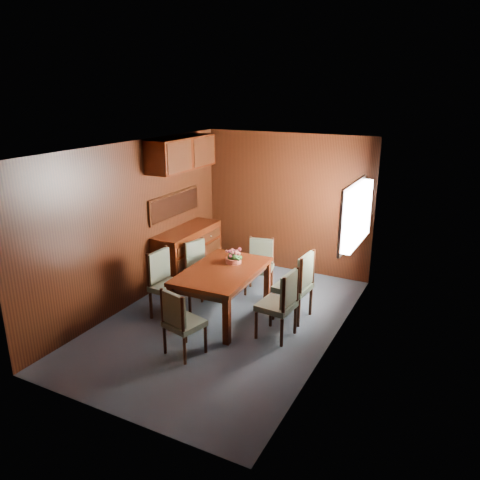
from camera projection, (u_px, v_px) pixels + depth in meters
The scene contains 11 objects.
ground at pixel (225, 320), 6.55m from camera, with size 4.50×4.50×0.00m, color #353F49.
room_shell at pixel (229, 201), 6.37m from camera, with size 3.06×4.52×2.41m.
sideboard at pixel (188, 255), 7.80m from camera, with size 0.48×1.40×0.90m, color #371206.
dining_table at pixel (222, 276), 6.53m from camera, with size 0.99×1.53×0.70m.
chair_left_near at pixel (165, 280), 6.55m from camera, with size 0.47×0.49×0.97m.
chair_left_far at pixel (199, 265), 7.24m from camera, with size 0.49×0.51×0.88m.
chair_right_near at pixel (282, 301), 5.95m from camera, with size 0.46×0.48×0.94m.
chair_right_far at pixel (298, 282), 6.44m from camera, with size 0.48×0.50×0.99m.
chair_head at pixel (180, 319), 5.56m from camera, with size 0.50×0.48×0.87m.
chair_foot at pixel (260, 262), 7.38m from camera, with size 0.48×0.47×0.86m.
flower_centerpiece at pixel (234, 255), 6.71m from camera, with size 0.25×0.25×0.25m.
Camera 1 is at (2.87, -5.13, 3.11)m, focal length 35.00 mm.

